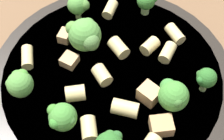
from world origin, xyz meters
The scene contains 23 objects.
ground_plane centered at (0.00, 0.00, 0.00)m, with size 2.00×2.00×0.00m, color brown.
pasta_bowl centered at (0.00, 0.00, 0.02)m, with size 0.28×0.28×0.04m.
broccoli_floret_0 centered at (-0.08, 0.00, 0.06)m, with size 0.03×0.03×0.03m.
broccoli_floret_1 centered at (0.05, 0.09, 0.06)m, with size 0.02×0.03×0.04m.
broccoli_floret_3 centered at (-0.08, 0.06, 0.06)m, with size 0.03×0.03×0.03m.
broccoli_floret_4 centered at (0.05, -0.09, 0.06)m, with size 0.02×0.02×0.03m.
broccoli_floret_5 centered at (0.11, 0.03, 0.06)m, with size 0.03×0.02×0.03m.
broccoli_floret_6 centered at (0.01, 0.05, 0.06)m, with size 0.04×0.05×0.04m.
broccoli_floret_7 centered at (0.01, -0.08, 0.06)m, with size 0.03×0.04×0.04m.
rigatoni_0 centered at (-0.03, -0.04, 0.05)m, with size 0.02×0.02×0.03m, color #E0C67F.
rigatoni_1 centered at (-0.07, -0.03, 0.05)m, with size 0.02×0.02×0.02m, color #E0C67F.
rigatoni_2 centered at (-0.05, 0.01, 0.05)m, with size 0.02×0.02×0.02m, color #E0C67F.
rigatoni_3 centered at (0.06, -0.04, 0.05)m, with size 0.01×0.01×0.02m, color #E0C67F.
rigatoni_5 centered at (-0.04, 0.09, 0.05)m, with size 0.01×0.01×0.03m, color #E0C67F.
rigatoni_6 centered at (0.06, -0.01, 0.05)m, with size 0.02×0.02×0.02m, color #E0C67F.
rigatoni_7 centered at (0.09, -0.03, 0.05)m, with size 0.01×0.01×0.03m, color #E0C67F.
rigatoni_8 centered at (-0.01, 0.01, 0.05)m, with size 0.02×0.02×0.02m, color #E0C67F.
rigatoni_9 centered at (0.08, 0.06, 0.05)m, with size 0.01×0.01×0.02m, color #E0C67F.
rigatoni_10 centered at (0.03, 0.01, 0.05)m, with size 0.02×0.02×0.02m, color #E0C67F.
chicken_chunk_0 centered at (-0.02, 0.05, 0.04)m, with size 0.02×0.02×0.01m, color tan.
chicken_chunk_1 centered at (-0.02, -0.08, 0.05)m, with size 0.02×0.02×0.02m, color tan.
chicken_chunk_2 centered at (0.01, 0.08, 0.05)m, with size 0.02×0.01×0.01m, color tan.
chicken_chunk_3 centered at (0.00, -0.05, 0.05)m, with size 0.02×0.02×0.02m, color tan.
Camera 1 is at (-0.19, -0.15, 0.40)m, focal length 60.00 mm.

